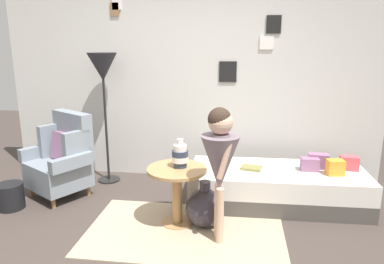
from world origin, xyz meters
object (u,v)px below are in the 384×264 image
at_px(floor_lamp, 103,73).
at_px(book_on_daybed, 251,168).
at_px(person_child, 220,157).
at_px(vase_striped, 180,155).
at_px(armchair, 63,159).
at_px(demijohn_near, 205,207).
at_px(magazine_basket, 10,196).
at_px(side_table, 177,184).
at_px(daybed, 277,187).

height_order(floor_lamp, book_on_daybed, floor_lamp).
height_order(person_child, book_on_daybed, person_child).
distance_m(vase_striped, book_on_daybed, 0.93).
height_order(armchair, demijohn_near, armchair).
xyz_separation_m(vase_striped, floor_lamp, (-1.11, 0.98, 0.70)).
distance_m(floor_lamp, magazine_basket, 1.74).
xyz_separation_m(armchair, vase_striped, (1.47, -0.49, 0.26)).
height_order(floor_lamp, magazine_basket, floor_lamp).
bearing_deg(demijohn_near, side_table, 178.58).
height_order(daybed, demijohn_near, demijohn_near).
relative_size(armchair, demijohn_near, 2.10).
bearing_deg(book_on_daybed, person_child, -110.05).
bearing_deg(book_on_daybed, demijohn_near, -128.22).
bearing_deg(side_table, demijohn_near, -1.42).
bearing_deg(person_child, side_table, 148.23).
height_order(side_table, person_child, person_child).
height_order(daybed, book_on_daybed, book_on_daybed).
bearing_deg(daybed, magazine_basket, -170.04).
xyz_separation_m(vase_striped, demijohn_near, (0.25, -0.04, -0.51)).
distance_m(floor_lamp, person_child, 2.07).
distance_m(armchair, vase_striped, 1.57).
relative_size(armchair, person_child, 0.79).
xyz_separation_m(side_table, floor_lamp, (-1.08, 1.02, 0.98)).
height_order(side_table, vase_striped, vase_striped).
bearing_deg(magazine_basket, vase_striped, -1.70).
xyz_separation_m(daybed, side_table, (-1.01, -0.60, 0.22)).
distance_m(vase_striped, demijohn_near, 0.57).
relative_size(floor_lamp, person_child, 1.33).
bearing_deg(person_child, daybed, 55.50).
relative_size(book_on_daybed, magazine_basket, 0.79).
distance_m(vase_striped, magazine_basket, 1.96).
bearing_deg(vase_striped, floor_lamp, 138.56).
xyz_separation_m(daybed, magazine_basket, (-2.86, -0.50, -0.06)).
distance_m(vase_striped, floor_lamp, 1.64).
height_order(book_on_daybed, demijohn_near, demijohn_near).
relative_size(armchair, daybed, 0.51).
height_order(daybed, floor_lamp, floor_lamp).
bearing_deg(daybed, book_on_daybed, -174.99).
bearing_deg(vase_striped, magazine_basket, 178.30).
bearing_deg(person_child, armchair, 156.98).
xyz_separation_m(armchair, magazine_basket, (-0.40, -0.44, -0.30)).
bearing_deg(armchair, book_on_daybed, 1.07).
distance_m(armchair, daybed, 2.47).
distance_m(armchair, book_on_daybed, 2.17).
bearing_deg(demijohn_near, vase_striped, 169.80).
distance_m(book_on_daybed, demijohn_near, 0.77).
bearing_deg(side_table, book_on_daybed, 38.06).
relative_size(vase_striped, book_on_daybed, 1.28).
xyz_separation_m(side_table, demijohn_near, (0.27, -0.01, -0.22)).
height_order(side_table, magazine_basket, side_table).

